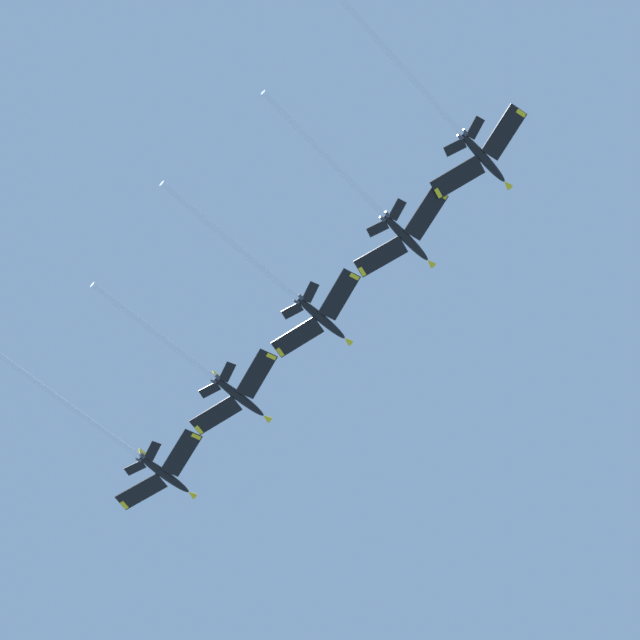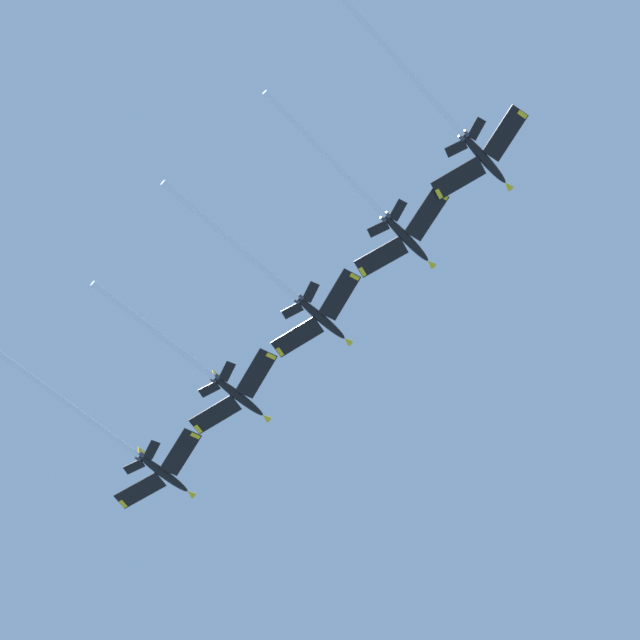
# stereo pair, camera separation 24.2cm
# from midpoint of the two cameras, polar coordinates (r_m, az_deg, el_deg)

# --- Properties ---
(jet_far_left) EXTENTS (31.70, 35.28, 14.08)m
(jet_far_left) POSITION_cam_midpoint_polar(r_m,az_deg,el_deg) (177.19, -10.97, -7.46)
(jet_far_left) COLOR black
(jet_inner_left) EXTENTS (27.93, 31.66, 12.24)m
(jet_inner_left) POSITION_cam_midpoint_polar(r_m,az_deg,el_deg) (170.73, -6.61, -3.02)
(jet_inner_left) COLOR black
(jet_centre) EXTENTS (30.07, 34.56, 13.38)m
(jet_centre) POSITION_cam_midpoint_polar(r_m,az_deg,el_deg) (167.16, -2.09, 1.96)
(jet_centre) COLOR black
(jet_inner_right) EXTENTS (29.85, 32.84, 13.51)m
(jet_inner_right) POSITION_cam_midpoint_polar(r_m,az_deg,el_deg) (165.10, 3.38, 6.53)
(jet_inner_right) COLOR black
(jet_far_right) EXTENTS (31.69, 35.39, 14.14)m
(jet_far_right) POSITION_cam_midpoint_polar(r_m,az_deg,el_deg) (164.18, 7.62, 11.49)
(jet_far_right) COLOR black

